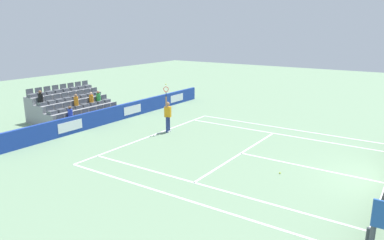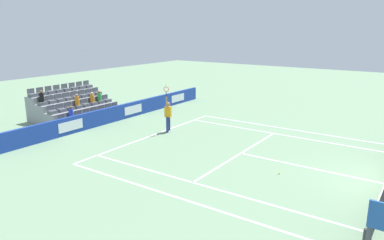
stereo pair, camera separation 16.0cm
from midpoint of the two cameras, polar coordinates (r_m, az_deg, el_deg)
The scene contains 12 objects.
line_baseline at distance 20.50m, azimuth -5.87°, elevation -2.34°, with size 10.97×0.10×0.01m, color white.
line_service at distance 17.61m, azimuth 7.98°, elevation -5.23°, with size 8.23×0.10×0.01m, color white.
line_centre_service at distance 16.54m, azimuth 18.01°, elevation -7.13°, with size 0.10×6.40×0.01m, color white.
line_singles_sideline_left at distance 14.06m, azimuth 2.01°, elevation -10.28°, with size 0.10×11.89×0.01m, color white.
line_singles_sideline_right at distance 21.06m, azimuth 14.13°, elevation -2.26°, with size 0.10×11.89×0.01m, color white.
line_doubles_sideline_left at distance 13.04m, azimuth -1.30°, elevation -12.35°, with size 0.10×11.89×0.01m, color white.
line_doubles_sideline_right at distance 22.30m, azimuth 15.37°, elevation -1.41°, with size 0.10×11.89×0.01m, color white.
line_centre_mark at distance 20.43m, azimuth -5.66°, elevation -2.39°, with size 0.10×0.20×0.01m, color white.
sponsor_barrier at distance 23.11m, azimuth -13.59°, elevation 0.51°, with size 20.35×0.22×0.99m.
tennis_player at distance 20.76m, azimuth -3.59°, elevation 0.75°, with size 0.54×0.42×2.85m.
stadium_stand at distance 25.28m, azimuth -18.10°, elevation 1.79°, with size 4.96×3.80×2.19m.
loose_tennis_ball at distance 15.51m, azimuth 13.91°, elevation -8.17°, with size 0.07×0.07×0.07m, color #D1E533.
Camera 2 is at (14.88, 0.94, 5.86)m, focal length 33.73 mm.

